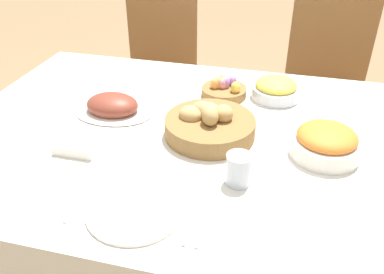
{
  "coord_description": "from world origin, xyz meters",
  "views": [
    {
      "loc": [
        0.29,
        -1.13,
        1.46
      ],
      "look_at": [
        0.03,
        -0.09,
        0.79
      ],
      "focal_mm": 38.0,
      "sensor_mm": 36.0,
      "label": 1
    }
  ],
  "objects": [
    {
      "name": "chair_far_right",
      "position": [
        0.48,
        0.92,
        0.53
      ],
      "size": [
        0.43,
        0.43,
        0.98
      ],
      "rotation": [
        0.0,
        0.0,
        -0.02
      ],
      "color": "brown",
      "rests_on": "ground"
    },
    {
      "name": "knife",
      "position": [
        0.11,
        -0.41,
        0.75
      ],
      "size": [
        0.01,
        0.17,
        0.0
      ],
      "rotation": [
        0.0,
        0.0,
        -0.01
      ],
      "color": "silver",
      "rests_on": "dining_table"
    },
    {
      "name": "butter_dish",
      "position": [
        -0.32,
        -0.2,
        0.76
      ],
      "size": [
        0.13,
        0.08,
        0.03
      ],
      "color": "silver",
      "rests_on": "dining_table"
    },
    {
      "name": "dining_table",
      "position": [
        0.0,
        0.0,
        0.37
      ],
      "size": [
        1.64,
        1.16,
        0.75
      ],
      "color": "white",
      "rests_on": "ground"
    },
    {
      "name": "chair_far_left",
      "position": [
        -0.45,
        0.92,
        0.53
      ],
      "size": [
        0.46,
        0.46,
        0.98
      ],
      "rotation": [
        0.0,
        0.0,
        -0.09
      ],
      "color": "brown",
      "rests_on": "ground"
    },
    {
      "name": "egg_basket",
      "position": [
        0.06,
        0.3,
        0.77
      ],
      "size": [
        0.18,
        0.18,
        0.08
      ],
      "color": "olive",
      "rests_on": "dining_table"
    },
    {
      "name": "carrot_bowl",
      "position": [
        0.43,
        -0.02,
        0.79
      ],
      "size": [
        0.21,
        0.21,
        0.1
      ],
      "color": "silver",
      "rests_on": "dining_table"
    },
    {
      "name": "fork",
      "position": [
        -0.2,
        -0.41,
        0.75
      ],
      "size": [
        0.01,
        0.17,
        0.0
      ],
      "rotation": [
        0.0,
        0.0,
        -0.01
      ],
      "color": "silver",
      "rests_on": "dining_table"
    },
    {
      "name": "pineapple_bowl",
      "position": [
        0.25,
        0.33,
        0.79
      ],
      "size": [
        0.18,
        0.18,
        0.08
      ],
      "color": "silver",
      "rests_on": "dining_table"
    },
    {
      "name": "spoon",
      "position": [
        0.14,
        -0.41,
        0.75
      ],
      "size": [
        0.01,
        0.17,
        0.0
      ],
      "rotation": [
        0.0,
        0.0,
        0.01
      ],
      "color": "silver",
      "rests_on": "dining_table"
    },
    {
      "name": "drinking_cup",
      "position": [
        0.19,
        -0.23,
        0.79
      ],
      "size": [
        0.07,
        0.07,
        0.09
      ],
      "color": "silver",
      "rests_on": "dining_table"
    },
    {
      "name": "bread_basket",
      "position": [
        0.06,
        0.01,
        0.79
      ],
      "size": [
        0.3,
        0.3,
        0.12
      ],
      "color": "olive",
      "rests_on": "dining_table"
    },
    {
      "name": "ham_platter",
      "position": [
        -0.31,
        0.06,
        0.77
      ],
      "size": [
        0.29,
        0.21,
        0.08
      ],
      "color": "silver",
      "rests_on": "dining_table"
    },
    {
      "name": "dinner_plate",
      "position": [
        -0.04,
        -0.41,
        0.75
      ],
      "size": [
        0.25,
        0.25,
        0.01
      ],
      "color": "silver",
      "rests_on": "dining_table"
    }
  ]
}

